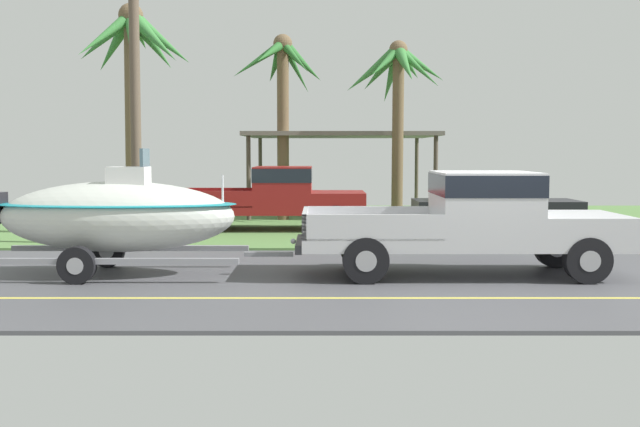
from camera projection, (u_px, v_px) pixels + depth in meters
ground at (419, 231)px, 22.18m from camera, size 36.00×22.00×0.11m
pickup_truck_towing at (480, 218)px, 14.22m from camera, size 6.01×2.14×1.89m
boat_on_trailer at (114, 216)px, 14.20m from camera, size 5.63×2.17×2.31m
parked_pickup_background at (280, 195)px, 21.97m from camera, size 5.55×2.04×1.83m
parked_sedan_near at (491, 207)px, 22.15m from camera, size 4.60×1.89×1.38m
carport_awning at (338, 137)px, 27.44m from camera, size 6.52×5.46×2.90m
palm_tree_near_left at (281, 85)px, 24.92m from camera, size 3.05×2.79×5.98m
palm_tree_near_right at (131, 60)px, 20.50m from camera, size 3.16×2.97×6.13m
palm_tree_mid at (393, 83)px, 24.40m from camera, size 3.32×3.32×5.71m
utility_pole at (132, 63)px, 18.17m from camera, size 0.24×1.80×8.34m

